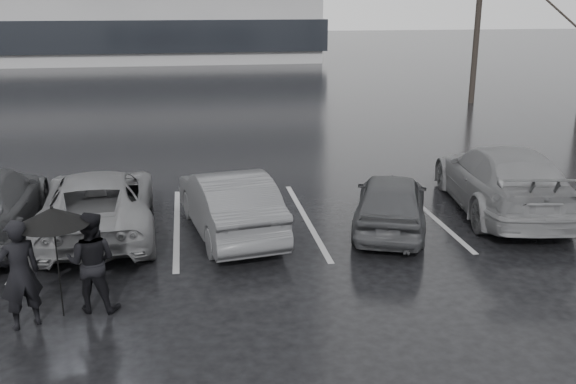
% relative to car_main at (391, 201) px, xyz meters
% --- Properties ---
extents(ground, '(160.00, 160.00, 0.00)m').
position_rel_car_main_xyz_m(ground, '(-2.21, -1.59, -0.61)').
color(ground, black).
rests_on(ground, ground).
extents(car_main, '(2.55, 3.84, 1.21)m').
position_rel_car_main_xyz_m(car_main, '(0.00, 0.00, 0.00)').
color(car_main, black).
rests_on(car_main, ground).
extents(car_west_a, '(2.06, 4.21, 1.33)m').
position_rel_car_main_xyz_m(car_west_a, '(-3.33, 0.29, 0.06)').
color(car_west_a, '#303033').
rests_on(car_west_a, ground).
extents(car_west_b, '(2.45, 4.83, 1.31)m').
position_rel_car_main_xyz_m(car_west_b, '(-5.96, 0.74, 0.05)').
color(car_west_b, '#4B4B4E').
rests_on(car_west_b, ground).
extents(car_east, '(2.85, 5.41, 1.50)m').
position_rel_car_main_xyz_m(car_east, '(2.84, 0.79, 0.14)').
color(car_east, '#4B4B4E').
rests_on(car_east, ground).
extents(pedestrian_left, '(0.73, 0.65, 1.67)m').
position_rel_car_main_xyz_m(pedestrian_left, '(-6.58, -3.13, 0.23)').
color(pedestrian_left, black).
rests_on(pedestrian_left, ground).
extents(pedestrian_right, '(0.88, 0.74, 1.59)m').
position_rel_car_main_xyz_m(pedestrian_right, '(-5.63, -2.73, 0.19)').
color(pedestrian_right, black).
rests_on(pedestrian_right, ground).
extents(umbrella, '(1.04, 1.04, 1.77)m').
position_rel_car_main_xyz_m(umbrella, '(-6.09, -2.88, 1.00)').
color(umbrella, black).
rests_on(umbrella, ground).
extents(stall_stripes, '(19.72, 5.00, 0.00)m').
position_rel_car_main_xyz_m(stall_stripes, '(-3.01, 0.91, -0.61)').
color(stall_stripes, gray).
rests_on(stall_stripes, ground).
extents(tree_north, '(0.26, 0.26, 8.50)m').
position_rel_car_main_xyz_m(tree_north, '(8.79, 15.41, 3.64)').
color(tree_north, black).
rests_on(tree_north, ground).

